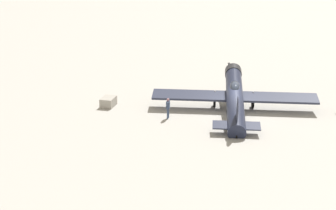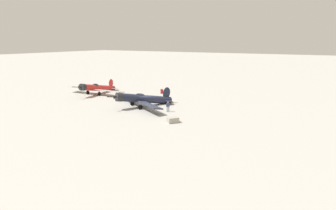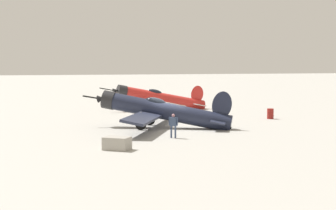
{
  "view_description": "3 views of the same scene",
  "coord_description": "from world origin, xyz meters",
  "px_view_note": "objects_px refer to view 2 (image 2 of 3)",
  "views": [
    {
      "loc": [
        -31.26,
        19.06,
        13.46
      ],
      "look_at": [
        1.28,
        5.16,
        1.1
      ],
      "focal_mm": 52.14,
      "sensor_mm": 36.0,
      "label": 1
    },
    {
      "loc": [
        36.35,
        25.45,
        10.98
      ],
      "look_at": [
        1.28,
        5.16,
        1.1
      ],
      "focal_mm": 28.35,
      "sensor_mm": 36.0,
      "label": 2
    },
    {
      "loc": [
        11.81,
        36.78,
        4.95
      ],
      "look_at": [
        0.0,
        -0.0,
        1.8
      ],
      "focal_mm": 53.39,
      "sensor_mm": 36.0,
      "label": 3
    }
  ],
  "objects_px": {
    "equipment_crate": "(173,120)",
    "fuel_drum": "(162,91)",
    "ground_crew_mechanic": "(168,106)",
    "airplane_foreground": "(143,99)",
    "airplane_mid_apron": "(97,88)"
  },
  "relations": [
    {
      "from": "equipment_crate",
      "to": "fuel_drum",
      "type": "relative_size",
      "value": 1.91
    },
    {
      "from": "airplane_foreground",
      "to": "ground_crew_mechanic",
      "type": "relative_size",
      "value": 7.62
    },
    {
      "from": "airplane_mid_apron",
      "to": "fuel_drum",
      "type": "distance_m",
      "value": 13.61
    },
    {
      "from": "airplane_foreground",
      "to": "airplane_mid_apron",
      "type": "distance_m",
      "value": 15.25
    },
    {
      "from": "ground_crew_mechanic",
      "to": "fuel_drum",
      "type": "xyz_separation_m",
      "value": [
        -12.17,
        -8.56,
        -0.52
      ]
    },
    {
      "from": "airplane_foreground",
      "to": "fuel_drum",
      "type": "bearing_deg",
      "value": -136.0
    },
    {
      "from": "ground_crew_mechanic",
      "to": "fuel_drum",
      "type": "relative_size",
      "value": 1.75
    },
    {
      "from": "airplane_foreground",
      "to": "fuel_drum",
      "type": "relative_size",
      "value": 13.3
    },
    {
      "from": "airplane_mid_apron",
      "to": "equipment_crate",
      "type": "bearing_deg",
      "value": 64.33
    },
    {
      "from": "airplane_foreground",
      "to": "equipment_crate",
      "type": "bearing_deg",
      "value": 86.94
    },
    {
      "from": "ground_crew_mechanic",
      "to": "equipment_crate",
      "type": "height_order",
      "value": "ground_crew_mechanic"
    },
    {
      "from": "airplane_mid_apron",
      "to": "ground_crew_mechanic",
      "type": "height_order",
      "value": "airplane_mid_apron"
    },
    {
      "from": "airplane_foreground",
      "to": "ground_crew_mechanic",
      "type": "height_order",
      "value": "airplane_foreground"
    },
    {
      "from": "airplane_foreground",
      "to": "ground_crew_mechanic",
      "type": "distance_m",
      "value": 5.48
    },
    {
      "from": "equipment_crate",
      "to": "fuel_drum",
      "type": "xyz_separation_m",
      "value": [
        -16.75,
        -11.98,
        0.09
      ]
    }
  ]
}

